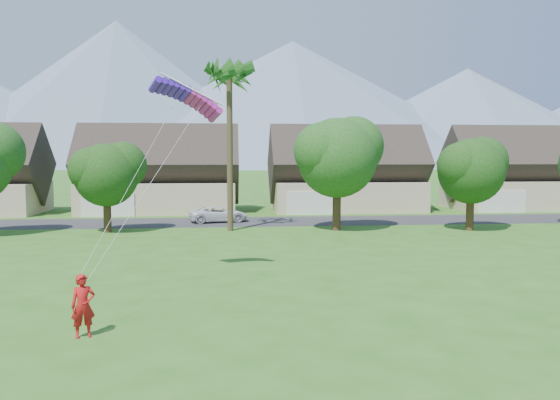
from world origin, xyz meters
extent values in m
plane|color=#2D6019|center=(0.00, 0.00, 0.00)|extent=(500.00, 500.00, 0.00)
cube|color=#2D2D30|center=(0.00, 34.00, 0.01)|extent=(90.00, 7.00, 0.01)
imported|color=red|center=(-6.63, 4.71, 0.99)|extent=(0.84, 0.70, 1.98)
imported|color=white|center=(-2.98, 34.00, 0.69)|extent=(5.35, 3.36, 1.38)
cone|color=slate|center=(-55.00, 260.00, 35.00)|extent=(190.00, 190.00, 70.00)
cone|color=slate|center=(30.00, 260.00, 31.00)|extent=(240.00, 240.00, 62.00)
cone|color=slate|center=(120.00, 260.00, 25.00)|extent=(200.00, 200.00, 50.00)
cube|color=beige|center=(-9.00, 43.00, 1.50)|extent=(15.00, 8.00, 3.00)
cube|color=#382D28|center=(-9.00, 43.00, 4.79)|extent=(15.75, 8.15, 8.15)
cube|color=silver|center=(-13.20, 38.94, 1.10)|extent=(4.80, 0.12, 2.20)
cube|color=beige|center=(10.00, 43.00, 1.50)|extent=(15.00, 8.00, 3.00)
cube|color=#382D28|center=(10.00, 43.00, 4.79)|extent=(15.75, 8.15, 8.15)
cube|color=silver|center=(5.80, 38.94, 1.10)|extent=(4.80, 0.12, 2.20)
cube|color=beige|center=(29.00, 43.00, 1.50)|extent=(15.00, 8.00, 3.00)
cube|color=#382D28|center=(29.00, 43.00, 4.79)|extent=(15.75, 8.15, 8.15)
cube|color=silver|center=(24.80, 38.94, 1.10)|extent=(4.80, 0.12, 2.20)
cylinder|color=#47301C|center=(-11.00, 28.50, 1.09)|extent=(0.56, 0.56, 2.18)
sphere|color=#214916|center=(-11.00, 28.50, 4.22)|extent=(4.62, 4.62, 4.62)
cylinder|color=#47301C|center=(6.00, 28.00, 1.41)|extent=(0.62, 0.62, 2.82)
sphere|color=#214916|center=(6.00, 28.00, 5.46)|extent=(5.98, 5.98, 5.98)
cylinder|color=#47301C|center=(16.00, 27.00, 1.15)|extent=(0.58, 0.58, 2.30)
sphere|color=#214916|center=(16.00, 27.00, 4.46)|extent=(4.90, 4.90, 4.90)
cylinder|color=#4C3D26|center=(-2.00, 28.50, 6.00)|extent=(0.44, 0.44, 12.00)
sphere|color=#286021|center=(-2.00, 28.50, 12.30)|extent=(3.00, 3.00, 3.00)
cube|color=#4318B4|center=(-4.71, 12.74, 8.33)|extent=(1.83, 1.42, 0.50)
cube|color=#B4218E|center=(-3.11, 12.74, 8.33)|extent=(1.83, 1.42, 0.50)
camera|label=1|loc=(-2.11, -12.33, 5.63)|focal=35.00mm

